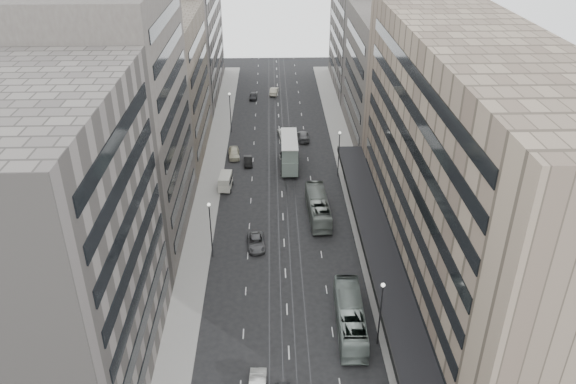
{
  "coord_description": "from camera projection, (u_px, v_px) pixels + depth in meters",
  "views": [
    {
      "loc": [
        -1.44,
        -50.33,
        44.21
      ],
      "look_at": [
        0.62,
        17.32,
        6.83
      ],
      "focal_mm": 35.0,
      "sensor_mm": 36.0,
      "label": 1
    }
  ],
  "objects": [
    {
      "name": "sedan_4",
      "position": [
        234.0,
        153.0,
        102.67
      ],
      "size": [
        2.43,
        5.09,
        1.68
      ],
      "primitive_type": "imported",
      "rotation": [
        0.0,
        0.0,
        0.09
      ],
      "color": "beige",
      "rests_on": "ground"
    },
    {
      "name": "sedan_7",
      "position": [
        303.0,
        136.0,
        109.71
      ],
      "size": [
        2.37,
        5.45,
        1.56
      ],
      "primitive_type": "imported",
      "rotation": [
        0.0,
        0.0,
        3.18
      ],
      "color": "#4E4D50",
      "rests_on": "ground"
    },
    {
      "name": "sedan_8",
      "position": [
        253.0,
        96.0,
        130.44
      ],
      "size": [
        1.79,
        4.29,
        1.45
      ],
      "primitive_type": "imported",
      "rotation": [
        0.0,
        0.0,
        -0.02
      ],
      "color": "#2A2A2C",
      "rests_on": "ground"
    },
    {
      "name": "pedestrian",
      "position": [
        403.0,
        360.0,
        57.82
      ],
      "size": [
        0.83,
        0.72,
        1.91
      ],
      "primitive_type": "imported",
      "rotation": [
        0.0,
        0.0,
        3.61
      ],
      "color": "black",
      "rests_on": "sidewalk_right"
    },
    {
      "name": "building_right_far",
      "position": [
        369.0,
        30.0,
        131.0
      ],
      "size": [
        15.0,
        32.0,
        28.0
      ],
      "primitive_type": "cube",
      "color": "slate",
      "rests_on": "ground"
    },
    {
      "name": "building_left_c",
      "position": [
        158.0,
        87.0,
        99.08
      ],
      "size": [
        15.0,
        28.0,
        25.0
      ],
      "primitive_type": "cube",
      "color": "#695E52",
      "rests_on": "ground"
    },
    {
      "name": "lamp_right_far",
      "position": [
        339.0,
        149.0,
        93.81
      ],
      "size": [
        0.44,
        0.44,
        8.32
      ],
      "color": "#262628",
      "rests_on": "ground"
    },
    {
      "name": "ground",
      "position": [
        287.0,
        315.0,
        65.44
      ],
      "size": [
        220.0,
        220.0,
        0.0
      ],
      "primitive_type": "plane",
      "color": "black",
      "rests_on": "ground"
    },
    {
      "name": "sidewalk_right",
      "position": [
        349.0,
        169.0,
        98.54
      ],
      "size": [
        4.0,
        125.0,
        0.15
      ],
      "primitive_type": "cube",
      "color": "gray",
      "rests_on": "ground"
    },
    {
      "name": "double_decker",
      "position": [
        289.0,
        152.0,
        98.07
      ],
      "size": [
        3.16,
        10.05,
        5.48
      ],
      "rotation": [
        0.0,
        0.0,
        -0.01
      ],
      "color": "gray",
      "rests_on": "ground"
    },
    {
      "name": "bus_far",
      "position": [
        318.0,
        207.0,
        84.02
      ],
      "size": [
        3.23,
        12.05,
        3.33
      ],
      "primitive_type": "imported",
      "rotation": [
        0.0,
        0.0,
        3.18
      ],
      "color": "gray",
      "rests_on": "ground"
    },
    {
      "name": "building_left_d",
      "position": [
        182.0,
        35.0,
        127.23
      ],
      "size": [
        15.0,
        38.0,
        28.0
      ],
      "primitive_type": "cube",
      "color": "slate",
      "rests_on": "ground"
    },
    {
      "name": "lamp_right_near",
      "position": [
        381.0,
        307.0,
        58.81
      ],
      "size": [
        0.44,
        0.44,
        8.32
      ],
      "color": "#262628",
      "rests_on": "ground"
    },
    {
      "name": "building_right_mid",
      "position": [
        393.0,
        78.0,
        105.71
      ],
      "size": [
        15.0,
        28.0,
        24.0
      ],
      "primitive_type": "cube",
      "color": "#49443F",
      "rests_on": "ground"
    },
    {
      "name": "sedan_9",
      "position": [
        274.0,
        91.0,
        133.23
      ],
      "size": [
        2.29,
        5.11,
        1.63
      ],
      "primitive_type": "imported",
      "rotation": [
        0.0,
        0.0,
        3.02
      ],
      "color": "#B6B097",
      "rests_on": "ground"
    },
    {
      "name": "bus_near",
      "position": [
        350.0,
        317.0,
        62.69
      ],
      "size": [
        3.24,
        12.24,
        3.39
      ],
      "primitive_type": "imported",
      "rotation": [
        0.0,
        0.0,
        3.11
      ],
      "color": "gray",
      "rests_on": "ground"
    },
    {
      "name": "sedan_2",
      "position": [
        256.0,
        243.0,
        77.36
      ],
      "size": [
        2.75,
        5.2,
        1.39
      ],
      "primitive_type": "imported",
      "rotation": [
        0.0,
        0.0,
        0.09
      ],
      "color": "#4F4F51",
      "rests_on": "ground"
    },
    {
      "name": "building_left_b",
      "position": [
        119.0,
        120.0,
        73.28
      ],
      "size": [
        15.0,
        26.0,
        34.0
      ],
      "primitive_type": "cube",
      "color": "#49443F",
      "rests_on": "ground"
    },
    {
      "name": "lamp_left_far",
      "position": [
        230.0,
        108.0,
        110.79
      ],
      "size": [
        0.44,
        0.44,
        8.32
      ],
      "color": "#262628",
      "rests_on": "ground"
    },
    {
      "name": "sidewalk_left",
      "position": [
        212.0,
        171.0,
        97.9
      ],
      "size": [
        4.0,
        125.0,
        0.15
      ],
      "primitive_type": "cube",
      "color": "gray",
      "rests_on": "ground"
    },
    {
      "name": "lamp_left_near",
      "position": [
        210.0,
        224.0,
        73.17
      ],
      "size": [
        0.44,
        0.44,
        8.32
      ],
      "color": "#262628",
      "rests_on": "ground"
    },
    {
      "name": "panel_van",
      "position": [
        226.0,
        181.0,
        91.68
      ],
      "size": [
        2.28,
        4.25,
        2.6
      ],
      "rotation": [
        0.0,
        0.0,
        -0.07
      ],
      "color": "beige",
      "rests_on": "ground"
    },
    {
      "name": "sedan_6",
      "position": [
        285.0,
        133.0,
        110.8
      ],
      "size": [
        3.3,
        6.05,
        1.61
      ],
      "primitive_type": "imported",
      "rotation": [
        0.0,
        0.0,
        3.26
      ],
      "color": "white",
      "rests_on": "ground"
    },
    {
      "name": "department_store",
      "position": [
        468.0,
        167.0,
        65.79
      ],
      "size": [
        19.2,
        60.0,
        30.0
      ],
      "color": "gray",
      "rests_on": "ground"
    },
    {
      "name": "building_left_a",
      "position": [
        52.0,
        252.0,
        50.62
      ],
      "size": [
        15.0,
        28.0,
        30.0
      ],
      "primitive_type": "cube",
      "color": "slate",
      "rests_on": "ground"
    },
    {
      "name": "sedan_5",
      "position": [
        248.0,
        161.0,
        100.08
      ],
      "size": [
        1.72,
        4.14,
        1.33
      ],
      "primitive_type": "imported",
      "rotation": [
        0.0,
        0.0,
        0.08
      ],
      "color": "black",
      "rests_on": "ground"
    }
  ]
}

